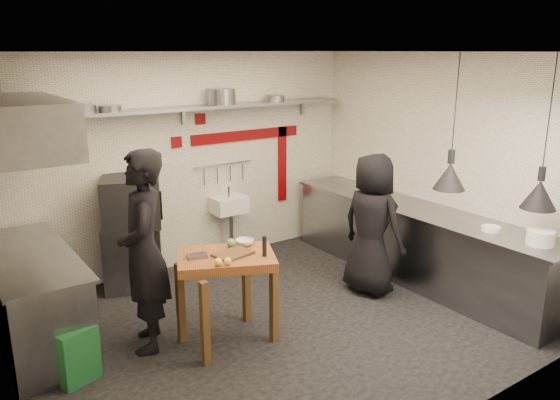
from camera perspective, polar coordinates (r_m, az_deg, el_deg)
floor at (r=5.97m, az=-0.49°, el=-12.76°), size 5.00×5.00×0.00m
ceiling at (r=5.26m, az=-0.56°, el=15.22°), size 5.00×5.00×0.00m
wall_back at (r=7.23m, az=-9.98°, el=3.88°), size 5.00×0.04×2.80m
wall_front at (r=3.98m, az=16.90°, el=-6.13°), size 5.00×0.04×2.80m
wall_right at (r=7.13m, az=16.34°, el=3.31°), size 0.04×4.20×2.80m
red_band_horiz at (r=7.61m, az=-3.49°, el=6.78°), size 1.70×0.02×0.14m
red_band_vert at (r=8.02m, az=0.23°, el=3.77°), size 0.14×0.02×1.10m
red_tile_a at (r=7.24m, az=-8.30°, el=8.37°), size 0.14×0.02×0.14m
red_tile_b at (r=7.13m, az=-10.74°, el=5.96°), size 0.14×0.02×0.14m
back_shelf at (r=6.97m, az=-9.61°, el=9.45°), size 4.60×0.34×0.04m
shelf_bracket_left at (r=6.55m, az=-25.42°, el=6.94°), size 0.04×0.06×0.24m
shelf_bracket_mid at (r=7.11m, az=-10.10°, el=8.74°), size 0.04×0.06×0.24m
shelf_bracket_right at (r=8.09m, az=2.34°, el=9.74°), size 0.04×0.06×0.24m
pan_far_left at (r=6.52m, az=-20.00°, el=8.93°), size 0.41×0.41×0.09m
pan_mid_left at (r=6.61m, az=-17.35°, el=9.14°), size 0.30×0.30×0.07m
stock_pot at (r=7.17m, az=-6.13°, el=10.71°), size 0.43×0.43×0.20m
pan_right at (r=7.61m, az=-0.56°, el=10.60°), size 0.30×0.30×0.08m
oven_stand at (r=6.92m, az=-15.08°, el=-5.59°), size 0.86×0.82×0.80m
combi_oven at (r=6.68m, az=-15.26°, el=-0.12°), size 0.85×0.82×0.58m
oven_door at (r=6.41m, az=-14.42°, el=-0.72°), size 0.42×0.19×0.46m
oven_glass at (r=6.42m, az=-13.97°, el=-0.66°), size 0.37×0.17×0.34m
hand_sink at (r=7.47m, az=-5.35°, el=-0.49°), size 0.46×0.34×0.22m
sink_tap at (r=7.42m, az=-5.38°, el=0.84°), size 0.03×0.03×0.14m
sink_drain at (r=7.57m, az=-5.12°, el=-3.77°), size 0.06×0.06×0.66m
utensil_rail at (r=7.46m, az=-5.99°, el=3.74°), size 0.90×0.02×0.02m
counter_right at (r=7.12m, az=13.98°, el=-4.50°), size 0.70×3.80×0.90m
counter_right_top at (r=6.98m, az=14.23°, el=-0.90°), size 0.76×3.90×0.03m
plate_stack at (r=6.05m, az=25.57°, el=-3.55°), size 0.35×0.35×0.15m
small_bowl_right at (r=6.32m, az=21.18°, el=-2.81°), size 0.22×0.22×0.05m
counter_left at (r=5.95m, az=-24.30°, el=-9.50°), size 0.70×1.90×0.90m
counter_left_top at (r=5.78m, az=-24.81°, el=-5.30°), size 0.76×2.00×0.03m
extractor_hood at (r=5.50m, az=-25.74°, el=6.94°), size 0.78×1.60×0.50m
green_bin at (r=5.30m, az=-20.83°, el=-14.69°), size 0.42×0.42×0.50m
prep_table at (r=5.47m, az=-5.54°, el=-10.21°), size 1.10×0.96×0.92m
cutting_board at (r=5.26m, az=-4.92°, el=-5.62°), size 0.40×0.31×0.02m
pepper_mill at (r=5.19m, az=-1.63°, el=-4.86°), size 0.05×0.05×0.20m
lemon_a at (r=5.01m, az=-6.47°, el=-6.45°), size 0.09×0.09×0.07m
lemon_b at (r=5.02m, az=-5.49°, el=-6.38°), size 0.07×0.07×0.07m
veg_ball at (r=5.44m, az=-5.15°, el=-4.50°), size 0.11×0.11×0.09m
steel_tray at (r=5.25m, az=-8.66°, el=-5.79°), size 0.21×0.17×0.03m
bowl at (r=5.52m, az=-3.72°, el=-4.42°), size 0.23×0.23×0.06m
heat_lamp_near at (r=5.74m, az=17.75°, el=7.68°), size 0.33×0.33×1.37m
heat_lamp_far at (r=5.91m, az=26.14°, el=6.28°), size 0.37×0.37×1.52m
chef_left at (r=5.33m, az=-14.05°, el=-5.26°), size 0.69×0.83×1.96m
chef_right at (r=6.49m, az=9.59°, el=-2.52°), size 0.65×0.89×1.69m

